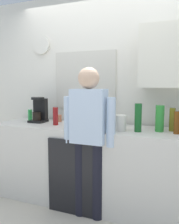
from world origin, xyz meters
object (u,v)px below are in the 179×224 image
bottle_red_vinegar (56,116)px  bottle_clear_soda (160,118)px  cup_terracotta_mug (59,118)px  person_at_sink (89,131)px  coffee_maker (39,111)px  bottle_green_wine (138,118)px  storage_canister (120,123)px  bottle_amber_beer (177,123)px  cup_yellow_cup (175,126)px  bottle_olive_oil (172,120)px  dish_soap (30,115)px

bottle_red_vinegar → bottle_clear_soda: bottle_clear_soda is taller
cup_terracotta_mug → person_at_sink: 0.80m
bottle_clear_soda → bottle_red_vinegar: bearing=-177.3°
bottle_clear_soda → coffee_maker: bearing=177.6°
bottle_clear_soda → cup_terracotta_mug: (-1.31, 0.17, -0.09)m
bottle_green_wine → storage_canister: bearing=-174.2°
coffee_maker → storage_canister: 1.15m
bottle_amber_beer → cup_yellow_cup: bottle_amber_beer is taller
bottle_olive_oil → dish_soap: size_ratio=1.39×
bottle_green_wine → cup_yellow_cup: bearing=36.7°
bottle_green_wine → dish_soap: 1.54m
bottle_green_wine → person_at_sink: bearing=-154.8°
coffee_maker → bottle_amber_beer: (1.71, -0.12, -0.03)m
bottle_amber_beer → bottle_clear_soda: size_ratio=0.82×
bottle_green_wine → cup_terracotta_mug: (-1.10, 0.27, -0.10)m
bottle_olive_oil → bottle_red_vinegar: bottle_olive_oil is taller
bottle_olive_oil → bottle_green_wine: bearing=-154.3°
bottle_green_wine → person_at_sink: size_ratio=0.19×
cup_yellow_cup → dish_soap: 1.89m
bottle_olive_oil → cup_terracotta_mug: size_ratio=2.72×
cup_yellow_cup → bottle_amber_beer: bearing=-84.5°
bottle_green_wine → bottle_clear_soda: size_ratio=1.07×
bottle_green_wine → cup_yellow_cup: bottle_green_wine is taller
cup_yellow_cup → person_at_sink: (-0.83, -0.49, -0.02)m
bottle_green_wine → dish_soap: bottle_green_wine is taller
bottle_red_vinegar → person_at_sink: size_ratio=0.14×
bottle_red_vinegar → cup_terracotta_mug: bottle_red_vinegar is taller
coffee_maker → bottle_green_wine: (1.33, -0.16, 0.00)m
dish_soap → person_at_sink: size_ratio=0.11×
bottle_amber_beer → bottle_red_vinegar: bearing=180.0°
bottle_olive_oil → dish_soap: bottle_olive_oil is taller
dish_soap → person_at_sink: bearing=-22.9°
bottle_red_vinegar → bottle_clear_soda: size_ratio=0.79×
bottle_green_wine → storage_canister: 0.20m
bottle_green_wine → bottle_olive_oil: size_ratio=1.20×
bottle_olive_oil → cup_terracotta_mug: 1.44m
bottle_clear_soda → storage_canister: 0.42m
bottle_amber_beer → bottle_clear_soda: bottle_clear_soda is taller
bottle_clear_soda → person_at_sink: (-0.68, -0.31, -0.12)m
bottle_clear_soda → cup_terracotta_mug: size_ratio=3.04×
dish_soap → storage_canister: (1.33, -0.24, 0.01)m
bottle_olive_oil → bottle_amber_beer: (0.05, -0.12, -0.01)m
bottle_olive_oil → cup_yellow_cup: size_ratio=2.94×
bottle_olive_oil → cup_terracotta_mug: bearing=175.7°
coffee_maker → cup_yellow_cup: size_ratio=3.88×
bottle_amber_beer → cup_yellow_cup: bearing=95.5°
dish_soap → storage_canister: 1.36m
bottle_olive_oil → storage_canister: 0.55m
bottle_red_vinegar → cup_yellow_cup: size_ratio=2.59×
bottle_olive_oil → person_at_sink: (-0.80, -0.38, -0.11)m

